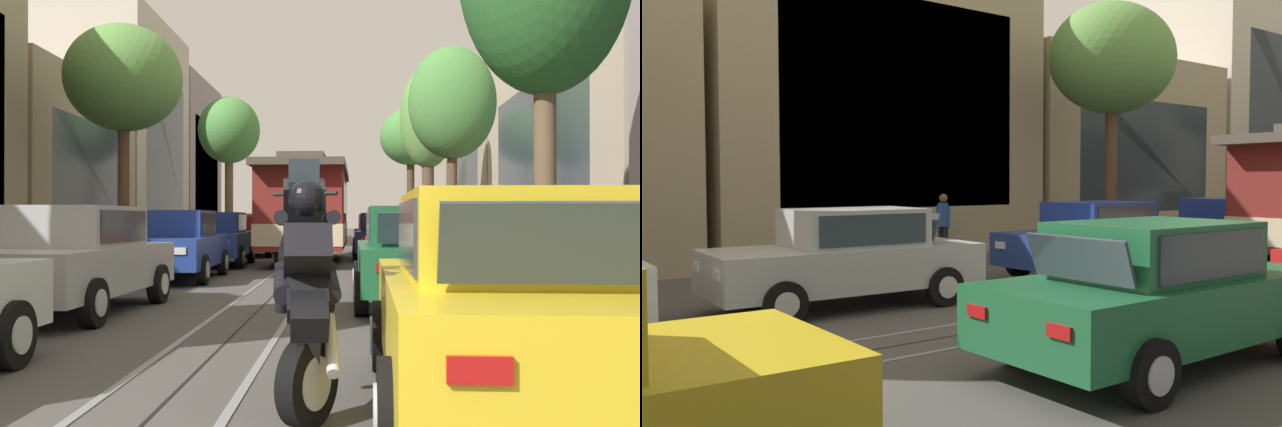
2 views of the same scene
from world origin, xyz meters
The scene contains 21 objects.
ground_plane centered at (0.00, 19.76, 0.00)m, with size 160.00×160.00×0.00m, color #4C4947.
trolley_track_rails centered at (0.00, 22.70, 0.00)m, with size 1.14×57.40×0.01m.
building_facade_left centered at (-10.29, 24.73, 4.49)m, with size 5.95×49.10×10.93m.
building_facade_right centered at (10.21, 21.32, 3.89)m, with size 5.81×49.10×8.17m.
parked_car_silver_second_left centered at (-2.70, 8.48, 0.80)m, with size 2.13×4.42×1.58m.
parked_car_blue_mid_left centered at (-2.61, 14.29, 0.80)m, with size 2.07×4.39×1.58m.
parked_car_blue_fourth_left centered at (-2.61, 19.22, 0.80)m, with size 2.07×4.39×1.58m.
parked_car_maroon_fifth_left centered at (-2.45, 24.88, 0.80)m, with size 2.04×4.38×1.58m.
parked_car_silver_sixth_left centered at (-2.66, 30.43, 0.80)m, with size 2.03×4.37×1.58m.
parked_car_yellow_near_right centered at (2.55, 3.30, 0.80)m, with size 2.06×4.39×1.58m.
parked_car_green_second_right centered at (2.43, 9.61, 0.80)m, with size 2.00×4.36×1.58m.
parked_car_red_mid_right centered at (2.67, 15.47, 0.80)m, with size 2.10×4.40×1.58m.
parked_car_navy_fourth_right centered at (2.50, 22.34, 0.80)m, with size 2.13×4.42×1.58m.
parked_car_maroon_fifth_right centered at (2.51, 28.27, 0.80)m, with size 2.11×4.41×1.58m.
street_tree_kerb_left_second centered at (-4.84, 17.42, 5.22)m, with size 3.19×3.49×6.72m.
street_tree_kerb_left_mid centered at (-4.33, 31.36, 5.48)m, with size 2.91×3.12×7.12m.
street_tree_kerb_right_mid centered at (4.37, 19.16, 4.75)m, with size 2.57×2.11×6.46m.
street_tree_kerb_right_fourth centered at (4.67, 28.59, 5.49)m, with size 2.38×2.08×7.80m.
street_tree_kerb_right_far centered at (4.55, 35.93, 5.64)m, with size 3.26×2.70×7.24m.
cable_car_trolley centered at (0.00, 20.78, 1.66)m, with size 2.64×9.15×3.28m.
motorcycle_with_rider centered at (1.08, 3.27, 0.97)m, with size 0.55×1.85×1.86m.
Camera 1 is at (1.41, -1.87, 1.39)m, focal length 40.04 mm.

